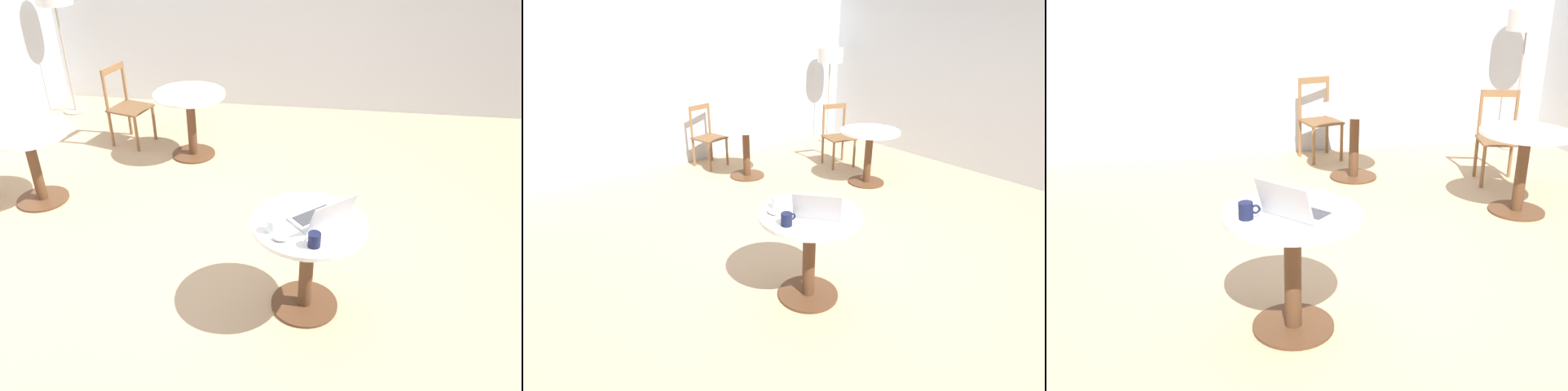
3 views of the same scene
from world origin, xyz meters
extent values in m
plane|color=tan|center=(0.00, 0.00, 0.00)|extent=(16.00, 16.00, 0.00)
cube|color=silver|center=(0.00, 3.23, 1.35)|extent=(9.40, 0.06, 2.70)
cube|color=silver|center=(3.23, 0.00, 1.35)|extent=(0.06, 9.40, 2.70)
cylinder|color=#51331E|center=(-0.55, -0.40, 0.01)|extent=(0.47, 0.47, 0.02)
cylinder|color=#51331E|center=(-0.55, -0.40, 0.35)|extent=(0.10, 0.10, 0.66)
cylinder|color=silver|center=(-0.55, -0.40, 0.70)|extent=(0.75, 0.75, 0.03)
cylinder|color=#51331E|center=(1.64, 0.97, 0.01)|extent=(0.47, 0.47, 0.02)
cylinder|color=#51331E|center=(1.64, 0.97, 0.35)|extent=(0.10, 0.10, 0.66)
cylinder|color=silver|center=(1.64, 0.97, 0.70)|extent=(0.75, 0.75, 0.03)
cylinder|color=#51331E|center=(0.52, 2.14, 0.01)|extent=(0.47, 0.47, 0.02)
cylinder|color=#51331E|center=(0.52, 2.14, 0.35)|extent=(0.10, 0.10, 0.66)
cylinder|color=silver|center=(0.52, 2.14, 0.70)|extent=(0.75, 0.75, 0.03)
cylinder|color=brown|center=(1.97, 1.51, 0.21)|extent=(0.04, 0.04, 0.41)
cylinder|color=brown|center=(1.64, 1.60, 0.21)|extent=(0.04, 0.04, 0.41)
cylinder|color=brown|center=(2.06, 1.84, 0.21)|extent=(0.04, 0.04, 0.41)
cylinder|color=brown|center=(1.73, 1.93, 0.21)|extent=(0.04, 0.04, 0.41)
cube|color=brown|center=(1.85, 1.72, 0.42)|extent=(0.48, 0.48, 0.02)
cylinder|color=brown|center=(2.06, 1.84, 0.66)|extent=(0.04, 0.04, 0.45)
cylinder|color=brown|center=(1.73, 1.93, 0.66)|extent=(0.04, 0.04, 0.45)
cube|color=brown|center=(1.89, 1.89, 0.85)|extent=(0.37, 0.12, 0.07)
cylinder|color=brown|center=(0.54, 2.73, 0.21)|extent=(0.04, 0.04, 0.41)
cylinder|color=brown|center=(0.21, 2.64, 0.21)|extent=(0.04, 0.04, 0.41)
cylinder|color=brown|center=(0.46, 3.06, 0.21)|extent=(0.04, 0.04, 0.41)
cylinder|color=brown|center=(0.13, 2.97, 0.21)|extent=(0.04, 0.04, 0.41)
cube|color=brown|center=(0.34, 2.85, 0.42)|extent=(0.48, 0.48, 0.02)
cylinder|color=brown|center=(0.46, 3.06, 0.66)|extent=(0.04, 0.04, 0.45)
cylinder|color=brown|center=(0.13, 2.97, 0.66)|extent=(0.04, 0.04, 0.45)
cube|color=brown|center=(0.29, 3.02, 0.85)|extent=(0.37, 0.12, 0.07)
cylinder|color=#9E937F|center=(2.66, 2.83, 0.01)|extent=(0.30, 0.30, 0.02)
cylinder|color=#9E937F|center=(2.66, 2.83, 0.68)|extent=(0.02, 0.02, 1.34)
cylinder|color=silver|center=(2.66, 2.83, 1.46)|extent=(0.43, 0.43, 0.23)
cube|color=#B7B7BC|center=(-0.51, -0.45, 0.72)|extent=(0.38, 0.39, 0.02)
cube|color=#38383D|center=(-0.49, -0.44, 0.73)|extent=(0.28, 0.29, 0.00)
cube|color=#B7B7BC|center=(-0.61, -0.54, 0.83)|extent=(0.28, 0.30, 0.20)
cube|color=silver|center=(-0.61, -0.54, 0.83)|extent=(0.25, 0.27, 0.18)
ellipsoid|color=#B7B7BC|center=(-0.77, -0.24, 0.73)|extent=(0.06, 0.10, 0.03)
cylinder|color=#141938|center=(-0.80, -0.45, 0.76)|extent=(0.08, 0.08, 0.09)
torus|color=#141938|center=(-0.75, -0.45, 0.76)|extent=(0.05, 0.01, 0.05)
cylinder|color=silver|center=(-0.68, -0.18, 0.76)|extent=(0.07, 0.07, 0.09)
camera|label=1|loc=(-3.24, -0.47, 2.55)|focal=35.00mm
camera|label=2|loc=(-2.30, -2.38, 1.99)|focal=28.00mm
camera|label=3|loc=(-1.03, -3.22, 1.87)|focal=40.00mm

